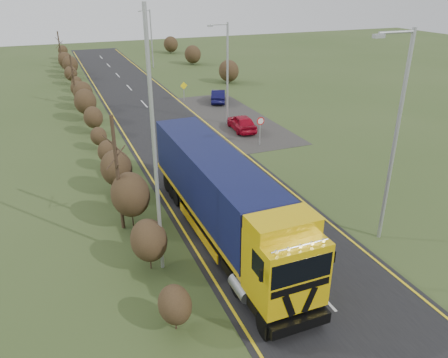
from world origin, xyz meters
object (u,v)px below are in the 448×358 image
streetlight_near (394,132)px  speed_sign (260,126)px  lorry (222,195)px  car_red_hatchback (242,123)px  car_blue_sedan (218,96)px

streetlight_near → speed_sign: size_ratio=4.43×
lorry → car_red_hatchback: 17.10m
car_red_hatchback → speed_sign: size_ratio=1.77×
lorry → car_blue_sedan: lorry is taller
car_red_hatchback → lorry: bearing=67.2°
streetlight_near → speed_sign: (0.52, 14.19, -3.97)m
speed_sign → car_red_hatchback: bearing=87.1°
lorry → car_red_hatchback: bearing=62.0°
car_red_hatchback → streetlight_near: 18.67m
lorry → speed_sign: bearing=55.2°
lorry → speed_sign: lorry is taller
lorry → car_red_hatchback: lorry is taller
streetlight_near → speed_sign: streetlight_near is taller
streetlight_near → speed_sign: bearing=87.9°
car_blue_sedan → speed_sign: size_ratio=1.77×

